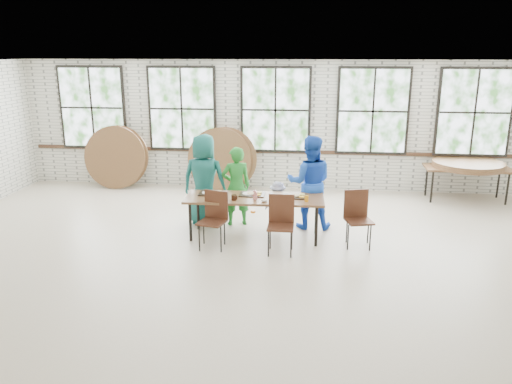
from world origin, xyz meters
TOP-DOWN VIEW (x-y plane):
  - room at (0.00, 4.44)m, footprint 12.00×12.00m
  - dining_table at (-0.11, 1.15)m, footprint 2.42×0.87m
  - chair_near_left at (-0.73, 0.67)m, footprint 0.51×0.50m
  - chair_near_right at (0.39, 0.58)m, footprint 0.42×0.41m
  - chair_spare at (1.65, 1.01)m, footprint 0.51×0.50m
  - adult_teal at (-1.13, 1.80)m, footprint 0.89×0.62m
  - adult_green at (-0.53, 1.80)m, footprint 0.63×0.52m
  - toddler at (0.25, 1.80)m, footprint 0.64×0.52m
  - adult_blue at (0.83, 1.80)m, footprint 0.85×0.66m
  - storage_table at (4.25, 3.94)m, footprint 1.82×0.80m
  - tabletop_clutter at (-0.02, 1.12)m, footprint 1.93×0.62m
  - round_tops_stacked at (4.25, 3.94)m, footprint 1.50×1.50m
  - round_tops_leaning at (-2.49, 4.12)m, footprint 4.14×0.39m

SIDE VIEW (x-z plane):
  - toddler at x=0.25m, z-range 0.00..0.86m
  - chair_near_left at x=-0.73m, z-range 0.08..1.03m
  - chair_near_right at x=0.39m, z-range 0.08..1.03m
  - chair_spare at x=1.65m, z-range 0.08..1.03m
  - storage_table at x=4.25m, z-range 0.32..1.06m
  - dining_table at x=-0.11m, z-range 0.32..1.06m
  - round_tops_leaning at x=-2.49m, z-range -0.01..1.48m
  - adult_green at x=-0.53m, z-range 0.00..1.50m
  - tabletop_clutter at x=-0.02m, z-range 0.71..0.82m
  - round_tops_stacked at x=4.25m, z-range 0.74..0.87m
  - adult_teal at x=-1.13m, z-range 0.00..1.72m
  - adult_blue at x=0.83m, z-range 0.00..1.73m
  - room at x=0.00m, z-range -4.17..7.83m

